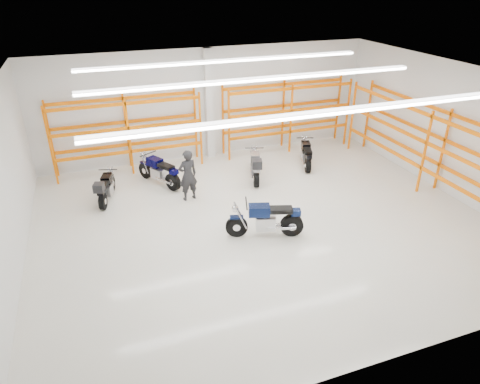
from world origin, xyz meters
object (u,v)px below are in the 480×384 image
object	(u,v)px
motorcycle_back_d	(306,155)
standing_man	(188,175)
motorcycle_main	(268,220)
motorcycle_back_b	(160,172)
structural_column	(209,105)
motorcycle_back_a	(105,189)
motorcycle_back_c	(255,167)

from	to	relation	value
motorcycle_back_d	standing_man	bearing A→B (deg)	-166.94
motorcycle_main	motorcycle_back_b	xyz separation A→B (m)	(-2.39, 4.57, -0.02)
motorcycle_back_b	structural_column	size ratio (longest dim) A/B	0.45
motorcycle_back_b	motorcycle_back_a	bearing A→B (deg)	-160.83
motorcycle_back_a	motorcycle_back_d	xyz separation A→B (m)	(7.92, 0.44, -0.02)
motorcycle_main	motorcycle_back_a	bearing A→B (deg)	138.69
standing_man	structural_column	size ratio (longest dim) A/B	0.41
motorcycle_back_a	motorcycle_back_d	world-z (taller)	motorcycle_back_a
motorcycle_back_b	motorcycle_back_c	size ratio (longest dim) A/B	0.92
standing_man	structural_column	xyz separation A→B (m)	(1.84, 3.58, 1.33)
motorcycle_back_a	motorcycle_back_c	bearing A→B (deg)	-1.13
motorcycle_back_a	structural_column	xyz separation A→B (m)	(4.57, 2.81, 1.75)
motorcycle_back_b	standing_man	size ratio (longest dim) A/B	1.10
standing_man	structural_column	world-z (taller)	structural_column
motorcycle_back_b	motorcycle_back_d	distance (m)	5.91
motorcycle_back_b	motorcycle_back_d	size ratio (longest dim) A/B	1.01
motorcycle_back_a	motorcycle_back_c	xyz separation A→B (m)	(5.48, -0.11, 0.05)
motorcycle_back_d	structural_column	xyz separation A→B (m)	(-3.35, 2.37, 1.77)
motorcycle_back_b	structural_column	world-z (taller)	structural_column
motorcycle_back_c	standing_man	size ratio (longest dim) A/B	1.19
motorcycle_main	motorcycle_back_c	distance (m)	3.91
motorcycle_main	structural_column	bearing A→B (deg)	88.54
motorcycle_back_d	motorcycle_back_a	bearing A→B (deg)	-176.83
motorcycle_back_a	motorcycle_back_b	xyz separation A→B (m)	(2.01, 0.70, 0.02)
motorcycle_main	motorcycle_back_c	bearing A→B (deg)	73.91
motorcycle_main	motorcycle_back_a	size ratio (longest dim) A/B	1.15
structural_column	standing_man	bearing A→B (deg)	-117.24
motorcycle_back_c	standing_man	xyz separation A→B (m)	(-2.75, -0.66, 0.37)
motorcycle_back_a	motorcycle_back_b	size ratio (longest dim) A/B	0.98
motorcycle_back_a	structural_column	bearing A→B (deg)	31.59
motorcycle_back_a	motorcycle_back_b	distance (m)	2.13
motorcycle_back_b	motorcycle_main	bearing A→B (deg)	-62.40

